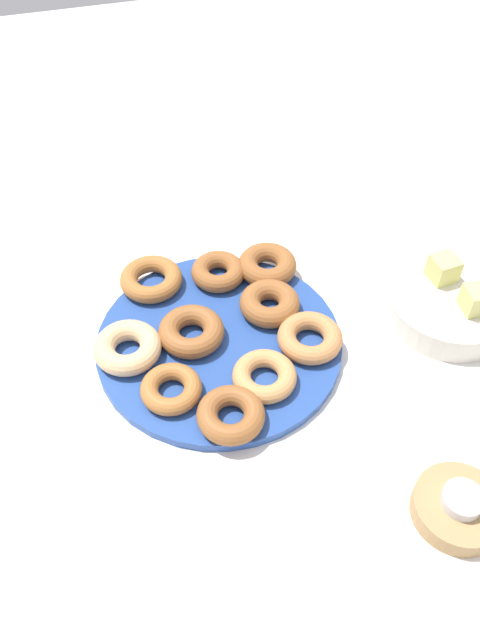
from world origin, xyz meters
The scene contains 17 objects.
ground_plane centered at (0.00, 0.00, 0.00)m, with size 2.40×2.40×0.00m, color white.
donut_plate centered at (0.00, 0.00, 0.01)m, with size 0.34×0.34×0.01m, color #284C9E.
donut_0 centered at (0.13, -0.02, 0.03)m, with size 0.08×0.08×0.03m, color #995B2D.
donut_1 centered at (-0.03, 0.08, 0.03)m, with size 0.09×0.09×0.03m, color #995B2D.
donut_2 centered at (0.04, 0.12, 0.03)m, with size 0.09×0.09×0.03m, color #C6844C.
donut_3 centered at (-0.12, 0.03, 0.03)m, with size 0.08×0.08×0.03m, color #995B2D.
donut_4 centered at (-0.13, -0.07, 0.03)m, with size 0.09×0.09×0.03m, color #AD6B33.
donut_5 centered at (-0.01, -0.04, 0.03)m, with size 0.09×0.09×0.03m, color #995B2D.
donut_6 centered at (-0.01, -0.12, 0.03)m, with size 0.09×0.09×0.03m, color #EABC84.
donut_7 centered at (0.09, 0.04, 0.03)m, with size 0.08×0.08×0.02m, color tan.
donut_8 centered at (-0.11, 0.10, 0.03)m, with size 0.09×0.09×0.03m, color #995B2D.
donut_9 centered at (0.07, -0.08, 0.03)m, with size 0.08×0.08×0.02m, color #AD6B33.
candle_holder centered at (0.31, 0.19, 0.01)m, with size 0.10×0.10×0.03m, color tan.
tealight centered at (0.31, 0.19, 0.03)m, with size 0.05×0.05×0.01m, color silver.
fruit_bowl centered at (0.04, 0.33, 0.02)m, with size 0.18×0.18×0.04m, color silver.
melon_chunk_left centered at (0.00, 0.33, 0.06)m, with size 0.04×0.04×0.04m, color #DBD67A.
melon_chunk_right centered at (0.07, 0.35, 0.06)m, with size 0.04×0.04×0.04m, color #DBD67A.
Camera 1 is at (0.56, -0.13, 0.68)m, focal length 36.06 mm.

